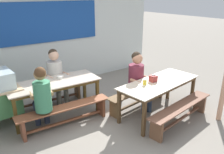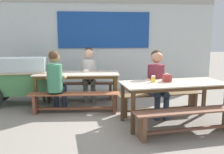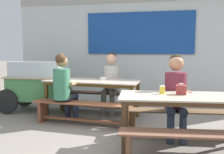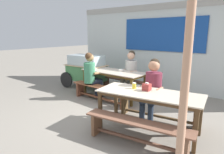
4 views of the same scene
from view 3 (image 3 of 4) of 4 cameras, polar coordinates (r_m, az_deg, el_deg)
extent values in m
plane|color=gray|center=(4.18, 0.80, -13.32)|extent=(40.00, 40.00, 0.00)
cube|color=silver|center=(6.69, 6.16, 5.18)|extent=(6.61, 0.12, 2.53)
cube|color=#1B4696|center=(6.61, 5.98, 9.53)|extent=(2.67, 0.03, 1.03)
cube|color=#C2B19C|center=(5.22, -4.29, -0.83)|extent=(1.92, 0.85, 0.02)
cube|color=brown|center=(5.23, -4.28, -1.27)|extent=(1.83, 0.79, 0.06)
cube|color=brown|center=(5.36, 5.65, -5.11)|extent=(0.06, 0.06, 0.68)
cube|color=brown|center=(4.75, 4.19, -6.61)|extent=(0.06, 0.06, 0.68)
cube|color=brown|center=(5.92, -10.98, -4.08)|extent=(0.06, 0.06, 0.68)
cube|color=brown|center=(5.38, -14.12, -5.24)|extent=(0.06, 0.06, 0.68)
cube|color=beige|center=(3.70, 16.38, -4.10)|extent=(1.96, 0.99, 0.02)
cube|color=brown|center=(3.71, 16.36, -4.72)|extent=(1.87, 0.92, 0.06)
cube|color=brown|center=(4.05, 3.20, -8.91)|extent=(0.07, 0.07, 0.68)
cube|color=brown|center=(3.45, 2.63, -11.70)|extent=(0.07, 0.07, 0.68)
cube|color=brown|center=(5.79, -2.32, -3.53)|extent=(1.79, 0.36, 0.03)
cube|color=brown|center=(5.63, 5.17, -6.03)|extent=(0.07, 0.23, 0.40)
cube|color=brown|center=(6.11, -9.17, -5.08)|extent=(0.07, 0.23, 0.40)
cube|color=brown|center=(5.85, -2.30, -6.52)|extent=(1.50, 0.12, 0.04)
cube|color=brown|center=(4.77, -6.61, -5.71)|extent=(1.88, 0.39, 0.03)
cube|color=brown|center=(4.58, 2.98, -8.95)|extent=(0.07, 0.25, 0.40)
cube|color=brown|center=(5.19, -14.96, -7.30)|extent=(0.07, 0.25, 0.40)
cube|color=brown|center=(4.85, -6.56, -9.30)|extent=(1.59, 0.12, 0.04)
cube|color=brown|center=(4.31, 14.95, -7.20)|extent=(1.78, 0.52, 0.02)
cube|color=brown|center=(4.31, 4.70, -9.89)|extent=(0.09, 0.26, 0.40)
cube|color=brown|center=(4.39, 14.82, -11.17)|extent=(1.47, 0.23, 0.04)
cube|color=brown|center=(3.26, 17.92, -11.79)|extent=(1.84, 0.53, 0.03)
cube|color=brown|center=(3.27, 3.65, -15.38)|extent=(0.09, 0.26, 0.40)
cube|color=#47874E|center=(6.00, -15.58, -2.41)|extent=(1.31, 0.75, 0.50)
cube|color=silver|center=(5.95, -15.71, 1.60)|extent=(1.18, 0.68, 0.35)
cube|color=tan|center=(5.97, -15.66, 0.05)|extent=(1.40, 0.84, 0.02)
cylinder|color=black|center=(6.63, -18.73, -3.85)|extent=(0.53, 0.08, 0.53)
cylinder|color=black|center=(6.01, -22.12, -5.04)|extent=(0.53, 0.08, 0.53)
cylinder|color=#333333|center=(5.85, -10.33, -6.29)|extent=(0.05, 0.05, 0.26)
cylinder|color=#3F3F3F|center=(5.68, -8.16, -1.22)|extent=(0.08, 0.68, 0.04)
cylinder|color=#273045|center=(5.21, -7.98, -6.93)|extent=(0.11, 0.11, 0.42)
cylinder|color=#273045|center=(5.30, -9.67, -6.72)|extent=(0.11, 0.11, 0.42)
cylinder|color=#273045|center=(5.02, -8.98, -4.41)|extent=(0.18, 0.38, 0.13)
cylinder|color=#273045|center=(5.11, -10.71, -4.24)|extent=(0.18, 0.38, 0.13)
cylinder|color=#3D845E|center=(4.88, -10.95, -1.53)|extent=(0.31, 0.31, 0.56)
sphere|color=#957147|center=(4.86, -10.93, 3.40)|extent=(0.22, 0.22, 0.22)
sphere|color=#4C331E|center=(4.83, -11.13, 3.84)|extent=(0.20, 0.20, 0.20)
cylinder|color=#957147|center=(4.95, -8.12, -1.52)|extent=(0.12, 0.31, 0.08)
cylinder|color=#957147|center=(5.13, -11.47, -1.30)|extent=(0.12, 0.31, 0.08)
cylinder|color=#5E6156|center=(5.46, -1.83, -6.26)|extent=(0.11, 0.11, 0.42)
cylinder|color=#5E6156|center=(5.41, 0.02, -6.36)|extent=(0.11, 0.11, 0.42)
cylinder|color=#5E6156|center=(5.57, -1.38, -3.26)|extent=(0.13, 0.38, 0.13)
cylinder|color=#5E6156|center=(5.52, 0.43, -3.33)|extent=(0.13, 0.38, 0.13)
cylinder|color=#BAB5AE|center=(5.67, -0.08, -0.30)|extent=(0.35, 0.35, 0.56)
sphere|color=tan|center=(5.61, -0.12, 3.99)|extent=(0.23, 0.23, 0.23)
sphere|color=#2D2319|center=(5.64, -0.05, 4.40)|extent=(0.21, 0.21, 0.21)
cylinder|color=tan|center=(5.54, -2.47, -0.58)|extent=(0.07, 0.30, 0.09)
cylinder|color=tan|center=(5.45, 1.48, -0.70)|extent=(0.07, 0.31, 0.10)
cylinder|color=#273447|center=(4.01, 12.65, -11.16)|extent=(0.11, 0.11, 0.42)
cylinder|color=#273447|center=(4.03, 15.25, -11.15)|extent=(0.11, 0.11, 0.42)
cylinder|color=#273447|center=(4.10, 12.56, -6.95)|extent=(0.17, 0.39, 0.13)
cylinder|color=#273447|center=(4.12, 15.07, -6.96)|extent=(0.17, 0.39, 0.13)
cylinder|color=maroon|center=(4.23, 13.69, -2.83)|extent=(0.34, 0.34, 0.56)
sphere|color=#B27759|center=(4.16, 13.87, 2.92)|extent=(0.23, 0.23, 0.23)
sphere|color=#2D2319|center=(4.19, 13.85, 3.49)|extent=(0.21, 0.21, 0.21)
cylinder|color=#B27759|center=(4.04, 11.26, -3.38)|extent=(0.10, 0.31, 0.07)
cylinder|color=#B27759|center=(4.08, 16.56, -3.43)|extent=(0.10, 0.31, 0.08)
cube|color=#9A3330|center=(3.77, 14.88, -2.70)|extent=(0.14, 0.13, 0.13)
cube|color=white|center=(3.76, 14.91, -1.54)|extent=(0.06, 0.04, 0.02)
cylinder|color=yellow|center=(3.76, 10.92, -2.86)|extent=(0.08, 0.08, 0.10)
cylinder|color=white|center=(3.75, 10.94, -1.97)|extent=(0.07, 0.07, 0.02)
cylinder|color=silver|center=(5.26, -1.89, -0.34)|extent=(0.14, 0.14, 0.05)
camera|label=1|loc=(3.48, -68.85, 21.04)|focal=37.52mm
camera|label=2|loc=(1.31, -88.63, 6.24)|focal=36.68mm
camera|label=4|loc=(1.85, 89.38, 12.33)|focal=31.86mm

